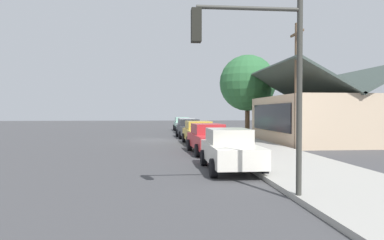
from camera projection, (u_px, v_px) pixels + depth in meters
name	position (u px, v px, depth m)	size (l,w,h in m)	color
ground_plane	(158.00, 140.00, 26.91)	(120.00, 120.00, 0.00)	#424244
sidewalk_curb	(228.00, 139.00, 27.43)	(60.00, 4.20, 0.16)	#A3A099
car_seafoam	(182.00, 124.00, 40.91)	(4.36, 2.05, 1.59)	#9ED1BC
car_silver	(186.00, 126.00, 35.31)	(4.48, 2.09, 1.59)	silver
car_charcoal	(189.00, 128.00, 29.78)	(4.75, 2.22, 1.59)	#2D3035
car_mustard	(199.00, 132.00, 23.87)	(4.92, 2.20, 1.59)	gold
car_cherry	(209.00, 138.00, 18.62)	(4.61, 2.18, 1.59)	red
car_ivory	(230.00, 149.00, 13.20)	(4.32, 1.98, 1.59)	silver
storefront_building	(322.00, 117.00, 25.05)	(10.55, 8.11, 5.57)	#CCB293
shade_tree	(247.00, 83.00, 31.93)	(5.22, 5.22, 7.56)	brown
traffic_light_main	(258.00, 62.00, 8.44)	(0.37, 2.79, 5.20)	#383833
utility_pole_wooden	(297.00, 84.00, 20.25)	(1.80, 0.24, 7.50)	brown
fire_hydrant_red	(202.00, 130.00, 33.11)	(0.22, 0.22, 0.71)	red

